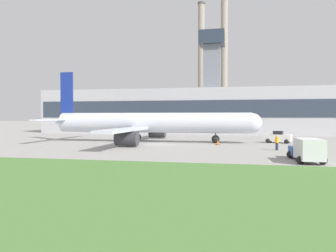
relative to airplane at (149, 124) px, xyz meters
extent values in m
plane|color=#999691|center=(2.24, -3.41, -2.85)|extent=(400.00, 400.00, 0.00)
cube|color=#B2B2B7|center=(2.24, 27.95, 2.25)|extent=(69.57, 12.18, 10.20)
cube|color=#2D3847|center=(2.24, 21.81, 2.76)|extent=(68.18, 0.16, 3.67)
cube|color=slate|center=(7.70, 27.95, 7.33)|extent=(3.84, 3.84, 20.37)
cube|color=#283342|center=(7.70, 27.95, 19.05)|extent=(5.75, 5.75, 3.07)
cylinder|color=gray|center=(1.76, 61.04, 17.74)|extent=(2.21, 2.21, 41.18)
cylinder|color=#4C4C51|center=(1.76, 61.04, 38.66)|extent=(2.54, 2.54, 0.66)
cylinder|color=gray|center=(9.25, 62.95, 19.46)|extent=(2.35, 2.35, 44.63)
cylinder|color=silver|center=(0.57, 0.00, 0.14)|extent=(29.83, 3.05, 3.05)
sphere|color=silver|center=(15.48, 0.00, 0.14)|extent=(2.89, 2.89, 2.89)
cone|color=silver|center=(-14.35, 0.00, 0.14)|extent=(3.35, 2.89, 2.89)
cube|color=navy|center=(-13.71, 0.00, 4.96)|extent=(2.13, 0.24, 6.59)
cube|color=silver|center=(-13.69, -4.61, 0.60)|extent=(1.09, 9.21, 0.20)
cube|color=silver|center=(-13.69, 4.61, 0.60)|extent=(1.09, 9.21, 0.20)
cube|color=silver|center=(-0.92, -8.29, -0.62)|extent=(2.42, 15.36, 0.36)
cube|color=silver|center=(-0.92, 8.29, -0.62)|extent=(2.42, 15.36, 0.36)
cylinder|color=#333338|center=(-0.62, -8.43, -1.74)|extent=(2.91, 1.94, 1.94)
cylinder|color=#333338|center=(-0.62, 8.43, -1.74)|extent=(2.91, 1.94, 1.94)
cylinder|color=#59595B|center=(10.26, 0.00, -1.44)|extent=(0.20, 0.20, 1.63)
sphere|color=black|center=(10.26, 0.00, -2.25)|extent=(1.20, 1.20, 1.20)
cylinder|color=#59595B|center=(-2.41, -2.12, -1.44)|extent=(0.20, 0.20, 1.63)
sphere|color=black|center=(-2.41, -2.12, -2.25)|extent=(1.20, 1.20, 1.20)
cylinder|color=#59595B|center=(-2.41, 2.12, -1.44)|extent=(0.20, 0.20, 1.63)
sphere|color=black|center=(-2.41, 2.12, -2.25)|extent=(1.20, 1.20, 1.20)
cube|color=white|center=(19.38, 2.29, -2.07)|extent=(4.08, 2.71, 0.99)
cube|color=black|center=(19.38, 2.29, -1.32)|extent=(1.60, 1.52, 0.50)
sphere|color=black|center=(20.41, 1.14, -2.53)|extent=(0.64, 0.64, 0.64)
sphere|color=black|center=(20.87, 2.68, -2.53)|extent=(0.64, 0.64, 0.64)
sphere|color=black|center=(17.89, 1.90, -2.53)|extent=(0.64, 0.64, 0.64)
sphere|color=black|center=(18.36, 3.44, -2.53)|extent=(0.64, 0.64, 0.64)
cube|color=#2D4C93|center=(19.16, -16.13, -2.13)|extent=(1.95, 2.08, 0.82)
cube|color=silver|center=(19.31, -19.10, -1.66)|extent=(2.02, 3.50, 1.75)
sphere|color=black|center=(20.03, -15.94, -2.50)|extent=(0.70, 0.70, 0.70)
sphere|color=black|center=(18.27, -16.03, -2.50)|extent=(0.70, 0.70, 0.70)
sphere|color=black|center=(20.23, -19.91, -2.50)|extent=(0.70, 0.70, 0.70)
sphere|color=black|center=(18.47, -20.00, -2.50)|extent=(0.70, 0.70, 0.70)
cylinder|color=#23283D|center=(17.92, -8.70, -2.42)|extent=(0.38, 0.38, 0.87)
cylinder|color=#F2A514|center=(17.92, -8.70, -1.64)|extent=(0.48, 0.48, 0.69)
sphere|color=tan|center=(17.92, -8.70, -1.18)|extent=(0.23, 0.23, 0.23)
cube|color=black|center=(10.73, -2.75, -2.84)|extent=(0.65, 0.65, 0.03)
cone|color=orange|center=(10.73, -2.75, -2.52)|extent=(0.46, 0.46, 0.67)
camera|label=1|loc=(13.17, -48.73, 1.14)|focal=35.00mm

